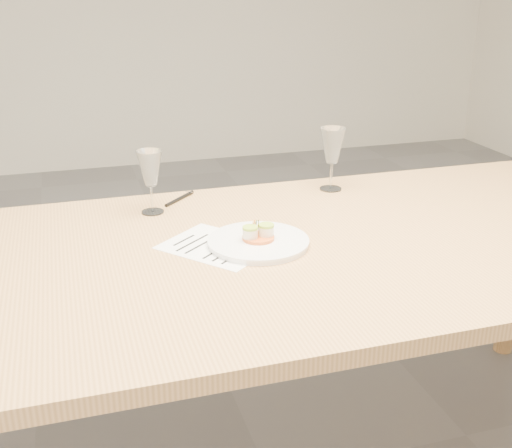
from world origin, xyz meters
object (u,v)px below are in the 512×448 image
object	(u,v)px
dinner_plate	(258,241)
wine_glass_2	(332,147)
dining_table	(272,270)
wine_glass_1	(150,170)
recipe_sheet	(217,246)
ballpoint_pen	(180,198)

from	to	relation	value
dinner_plate	wine_glass_2	world-z (taller)	wine_glass_2
dining_table	wine_glass_1	bearing A→B (deg)	127.33
recipe_sheet	wine_glass_1	size ratio (longest dim) A/B	1.80
dinner_plate	wine_glass_1	bearing A→B (deg)	124.90
dinner_plate	wine_glass_1	world-z (taller)	wine_glass_1
dining_table	dinner_plate	bearing A→B (deg)	153.93
dinner_plate	wine_glass_2	distance (m)	0.52
dining_table	dinner_plate	xyz separation A→B (m)	(-0.03, 0.02, 0.08)
dining_table	ballpoint_pen	distance (m)	0.45
dining_table	wine_glass_2	size ratio (longest dim) A/B	12.10
recipe_sheet	wine_glass_1	bearing A→B (deg)	71.95
dinner_plate	ballpoint_pen	distance (m)	0.42
wine_glass_1	dinner_plate	bearing A→B (deg)	-55.10
dinner_plate	ballpoint_pen	xyz separation A→B (m)	(-0.13, 0.40, -0.01)
recipe_sheet	dining_table	bearing A→B (deg)	-56.50
dining_table	dinner_plate	world-z (taller)	dinner_plate
dining_table	recipe_sheet	distance (m)	0.16
dining_table	wine_glass_1	distance (m)	0.46
recipe_sheet	ballpoint_pen	size ratio (longest dim) A/B	2.97
dinner_plate	wine_glass_1	size ratio (longest dim) A/B	1.41
wine_glass_1	dining_table	bearing A→B (deg)	-52.67
wine_glass_1	wine_glass_2	world-z (taller)	wine_glass_2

